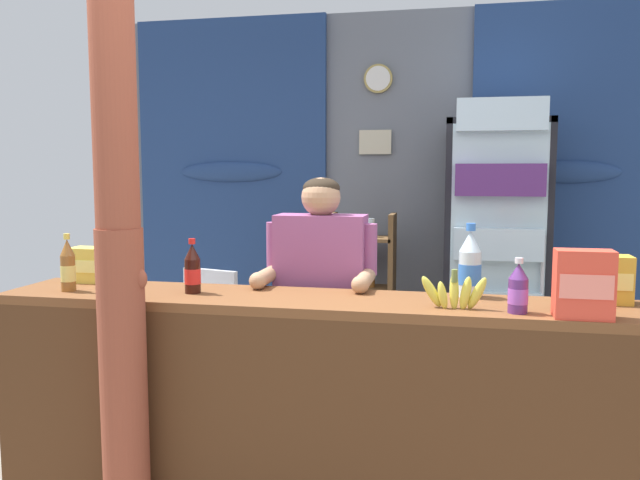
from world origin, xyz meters
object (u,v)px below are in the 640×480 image
object	(u,v)px
soda_bottle_cola	(193,270)
timber_post	(119,242)
soda_bottle_water	(470,266)
snack_box_instant_noodle	(89,265)
drink_fridge	(495,238)
soda_bottle_grape_soda	(518,290)
bottle_shelf_rack	(361,293)
stall_counter	(308,395)
plastic_lawn_chair	(199,328)
shopkeeper	(321,289)
soda_bottle_iced_tea	(68,267)
snack_box_crackers	(584,284)
banana_bunch	(455,292)
snack_box_choco_powder	(610,279)

from	to	relation	value
soda_bottle_cola	timber_post	bearing A→B (deg)	-117.30
soda_bottle_water	snack_box_instant_noodle	world-z (taller)	soda_bottle_water
drink_fridge	soda_bottle_grape_soda	distance (m)	1.89
bottle_shelf_rack	soda_bottle_grape_soda	xyz separation A→B (m)	(0.89, -2.03, 0.43)
stall_counter	timber_post	xyz separation A→B (m)	(-0.71, -0.23, 0.65)
stall_counter	timber_post	world-z (taller)	timber_post
plastic_lawn_chair	shopkeeper	size ratio (longest dim) A/B	0.58
soda_bottle_iced_tea	soda_bottle_grape_soda	size ratio (longest dim) A/B	1.23
drink_fridge	soda_bottle_grape_soda	size ratio (longest dim) A/B	9.24
bottle_shelf_rack	snack_box_crackers	distance (m)	2.40
snack_box_crackers	banana_bunch	size ratio (longest dim) A/B	0.91
soda_bottle_cola	snack_box_choco_powder	world-z (taller)	soda_bottle_cola
bottle_shelf_rack	soda_bottle_iced_tea	size ratio (longest dim) A/B	4.66
soda_bottle_iced_tea	stall_counter	bearing A→B (deg)	-1.07
soda_bottle_iced_tea	soda_bottle_cola	world-z (taller)	soda_bottle_iced_tea
stall_counter	soda_bottle_cola	distance (m)	0.74
drink_fridge	stall_counter	bearing A→B (deg)	-114.55
stall_counter	banana_bunch	xyz separation A→B (m)	(0.59, 0.01, 0.46)
soda_bottle_cola	soda_bottle_water	bearing A→B (deg)	7.88
stall_counter	plastic_lawn_chair	size ratio (longest dim) A/B	3.22
soda_bottle_water	snack_box_choco_powder	world-z (taller)	soda_bottle_water
timber_post	banana_bunch	bearing A→B (deg)	10.39
bottle_shelf_rack	snack_box_choco_powder	bearing A→B (deg)	-54.20
soda_bottle_grape_soda	soda_bottle_cola	bearing A→B (deg)	175.11
shopkeeper	snack_box_choco_powder	xyz separation A→B (m)	(1.26, -0.26, 0.13)
soda_bottle_iced_tea	snack_box_crackers	distance (m)	2.16
plastic_lawn_chair	snack_box_instant_noodle	size ratio (longest dim) A/B	4.88
stall_counter	soda_bottle_grape_soda	distance (m)	0.96
shopkeeper	snack_box_crackers	xyz separation A→B (m)	(1.10, -0.56, 0.16)
drink_fridge	soda_bottle_water	distance (m)	1.62
snack_box_crackers	snack_box_instant_noodle	distance (m)	2.22
stall_counter	timber_post	size ratio (longest dim) A/B	1.07
plastic_lawn_chair	stall_counter	bearing A→B (deg)	-51.84
stall_counter	snack_box_instant_noodle	size ratio (longest dim) A/B	15.69
timber_post	soda_bottle_grape_soda	bearing A→B (deg)	7.67
soda_bottle_water	soda_bottle_grape_soda	bearing A→B (deg)	-58.53
soda_bottle_water	banana_bunch	xyz separation A→B (m)	(-0.06, -0.25, -0.07)
stall_counter	drink_fridge	xyz separation A→B (m)	(0.85, 1.87, 0.48)
snack_box_choco_powder	soda_bottle_iced_tea	bearing A→B (deg)	-174.55
soda_bottle_grape_soda	stall_counter	bearing A→B (deg)	178.20
drink_fridge	plastic_lawn_chair	world-z (taller)	drink_fridge
soda_bottle_water	soda_bottle_cola	bearing A→B (deg)	-172.12
soda_bottle_grape_soda	snack_box_instant_noodle	size ratio (longest dim) A/B	1.20
banana_bunch	timber_post	bearing A→B (deg)	-169.61
stall_counter	soda_bottle_iced_tea	xyz separation A→B (m)	(-1.11, 0.02, 0.50)
stall_counter	snack_box_choco_powder	world-z (taller)	snack_box_choco_powder
plastic_lawn_chair	snack_box_choco_powder	bearing A→B (deg)	-25.62
plastic_lawn_chair	banana_bunch	xyz separation A→B (m)	(1.63, -1.31, 0.55)
drink_fridge	banana_bunch	xyz separation A→B (m)	(-0.26, -1.86, -0.03)
soda_bottle_grape_soda	bottle_shelf_rack	bearing A→B (deg)	113.65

